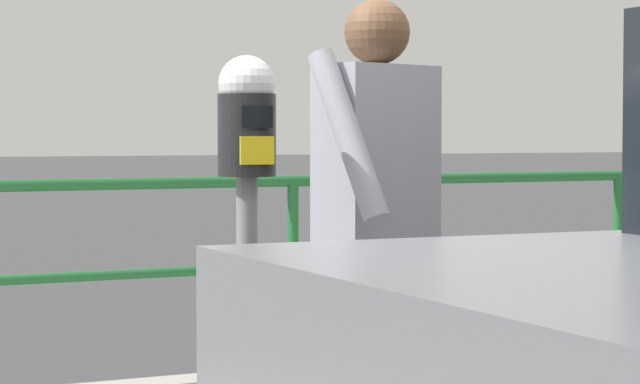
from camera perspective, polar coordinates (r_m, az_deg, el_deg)
name	(u,v)px	position (r m, az deg, el deg)	size (l,w,h in m)	color
parking_meter	(247,175)	(4.27, -3.18, 0.74)	(0.19, 0.20, 1.52)	slate
pedestrian_at_meter	(378,208)	(4.69, 2.52, -0.70)	(0.62, 0.55, 1.74)	#1E233F
background_railing	(95,237)	(6.65, -9.73, -1.94)	(24.06, 0.06, 1.05)	#1E602D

